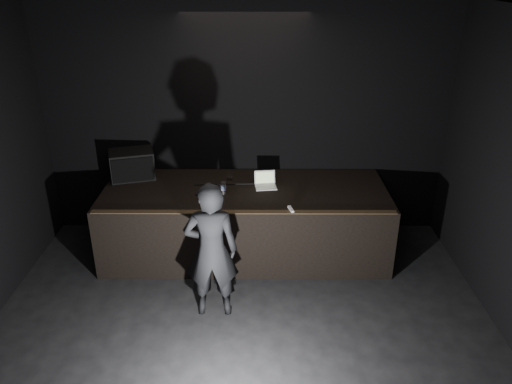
{
  "coord_description": "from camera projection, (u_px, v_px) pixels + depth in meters",
  "views": [
    {
      "loc": [
        0.18,
        -3.66,
        3.91
      ],
      "look_at": [
        0.16,
        2.3,
        1.16
      ],
      "focal_mm": 35.0,
      "sensor_mm": 36.0,
      "label": 1
    }
  ],
  "objects": [
    {
      "name": "room_walls",
      "position": [
        236.0,
        214.0,
        4.12
      ],
      "size": [
        6.1,
        7.1,
        3.52
      ],
      "color": "black",
      "rests_on": "ground"
    },
    {
      "name": "wii_remote",
      "position": [
        291.0,
        209.0,
        6.42
      ],
      "size": [
        0.08,
        0.18,
        0.03
      ],
      "primitive_type": "cube",
      "rotation": [
        0.0,
        0.0,
        0.23
      ],
      "color": "white",
      "rests_on": "stage_riser"
    },
    {
      "name": "cable",
      "position": [
        228.0,
        184.0,
        7.16
      ],
      "size": [
        0.98,
        0.05,
        0.02
      ],
      "primitive_type": "cylinder",
      "rotation": [
        0.0,
        1.57,
        0.03
      ],
      "color": "black",
      "rests_on": "stage_riser"
    },
    {
      "name": "laptop",
      "position": [
        265.0,
        183.0,
        7.1
      ],
      "size": [
        0.33,
        0.3,
        0.2
      ],
      "rotation": [
        0.0,
        0.0,
        0.12
      ],
      "color": "silver",
      "rests_on": "stage_riser"
    },
    {
      "name": "plastic_cup",
      "position": [
        230.0,
        176.0,
        7.32
      ],
      "size": [
        0.08,
        0.08,
        0.11
      ],
      "primitive_type": "cylinder",
      "color": "white",
      "rests_on": "stage_riser"
    },
    {
      "name": "stage_monitor",
      "position": [
        132.0,
        165.0,
        7.32
      ],
      "size": [
        0.72,
        0.61,
        0.42
      ],
      "rotation": [
        0.0,
        0.0,
        0.28
      ],
      "color": "black",
      "rests_on": "stage_riser"
    },
    {
      "name": "beer_can",
      "position": [
        223.0,
        188.0,
        6.86
      ],
      "size": [
        0.07,
        0.07,
        0.17
      ],
      "color": "silver",
      "rests_on": "stage_riser"
    },
    {
      "name": "stage_riser",
      "position": [
        245.0,
        221.0,
        7.23
      ],
      "size": [
        4.0,
        1.5,
        1.0
      ],
      "primitive_type": "cube",
      "color": "black",
      "rests_on": "ground"
    },
    {
      "name": "riser_lip",
      "position": [
        244.0,
        212.0,
        6.38
      ],
      "size": [
        3.92,
        0.1,
        0.01
      ],
      "primitive_type": "cube",
      "color": "brown",
      "rests_on": "stage_riser"
    },
    {
      "name": "person",
      "position": [
        211.0,
        251.0,
        5.79
      ],
      "size": [
        0.65,
        0.44,
        1.72
      ],
      "primitive_type": "imported",
      "rotation": [
        0.0,
        0.0,
        3.18
      ],
      "color": "black",
      "rests_on": "ground"
    }
  ]
}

